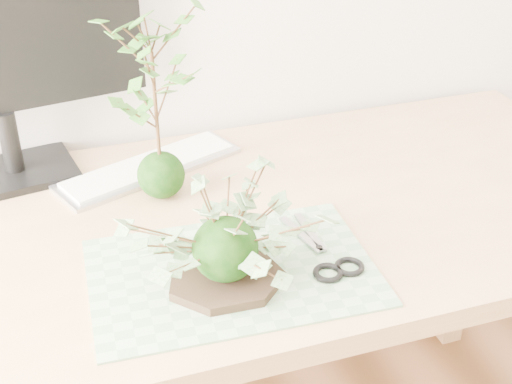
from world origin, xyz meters
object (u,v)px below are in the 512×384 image
desk (228,258)px  maple_kokedama (152,65)px  ivy_kokedama (225,223)px  keyboard (150,167)px

desk → maple_kokedama: (-0.09, 0.11, 0.35)m
desk → ivy_kokedama: bearing=-106.8°
ivy_kokedama → keyboard: bearing=95.7°
desk → maple_kokedama: size_ratio=4.34×
desk → keyboard: (-0.10, 0.22, 0.09)m
ivy_kokedama → maple_kokedama: maple_kokedama is taller
maple_kokedama → keyboard: size_ratio=0.94×
desk → maple_kokedama: bearing=129.2°
desk → keyboard: keyboard is taller
keyboard → ivy_kokedama: bearing=-105.5°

